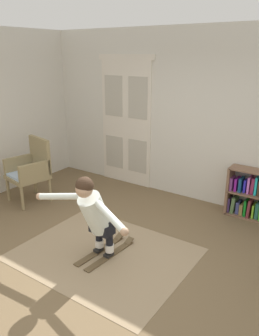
# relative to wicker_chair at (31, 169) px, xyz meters

# --- Properties ---
(ground_plane) EXTENTS (7.20, 7.20, 0.00)m
(ground_plane) POSITION_rel_wicker_chair_xyz_m (2.20, -0.89, -0.58)
(ground_plane) COLOR brown
(back_wall) EXTENTS (6.00, 0.10, 2.90)m
(back_wall) POSITION_rel_wicker_chair_xyz_m (2.20, 1.71, 0.87)
(back_wall) COLOR beige
(back_wall) RESTS_ON ground
(double_door) EXTENTS (1.22, 0.05, 2.45)m
(double_door) POSITION_rel_wicker_chair_xyz_m (0.85, 1.65, 0.65)
(double_door) COLOR silver
(double_door) RESTS_ON ground
(rug) EXTENTS (2.15, 1.73, 0.01)m
(rug) POSITION_rel_wicker_chair_xyz_m (2.10, -0.63, -0.58)
(rug) COLOR #9A8161
(rug) RESTS_ON ground
(wicker_chair) EXTENTS (0.71, 0.71, 1.10)m
(wicker_chair) POSITION_rel_wicker_chair_xyz_m (0.00, 0.00, 0.00)
(wicker_chair) COLOR #8F7D56
(wicker_chair) RESTS_ON ground
(skis_pair) EXTENTS (0.34, 0.89, 0.07)m
(skis_pair) POSITION_rel_wicker_chair_xyz_m (2.10, -0.60, -0.56)
(skis_pair) COLOR brown
(skis_pair) RESTS_ON rug
(person_skier) EXTENTS (1.48, 0.63, 1.08)m
(person_skier) POSITION_rel_wicker_chair_xyz_m (2.08, -0.79, 0.09)
(person_skier) COLOR white
(person_skier) RESTS_ON skis_pair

